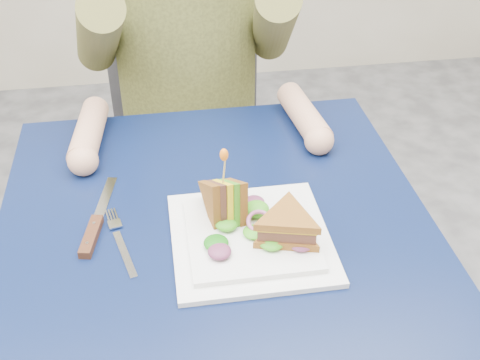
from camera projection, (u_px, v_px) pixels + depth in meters
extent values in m
cube|color=black|center=(215.00, 222.00, 1.06)|extent=(0.75, 0.75, 0.03)
cylinder|color=#595B5E|center=(75.00, 264.00, 1.49)|extent=(0.04, 0.04, 0.70)
cylinder|color=#595B5E|center=(325.00, 238.00, 1.57)|extent=(0.04, 0.04, 0.70)
cube|color=#47474C|center=(192.00, 162.00, 1.68)|extent=(0.42, 0.40, 0.04)
cube|color=#47474C|center=(182.00, 52.00, 1.68)|extent=(0.42, 0.03, 0.46)
cylinder|color=#47474C|center=(137.00, 272.00, 1.66)|extent=(0.02, 0.02, 0.43)
cylinder|color=#47474C|center=(265.00, 258.00, 1.71)|extent=(0.02, 0.02, 0.43)
cylinder|color=#47474C|center=(135.00, 197.00, 1.93)|extent=(0.02, 0.02, 0.43)
cylinder|color=#47474C|center=(245.00, 187.00, 1.98)|extent=(0.02, 0.02, 0.43)
cylinder|color=#4D5124|center=(185.00, 20.00, 1.42)|extent=(0.34, 0.34, 0.52)
cylinder|color=brown|center=(98.00, 34.00, 1.31)|extent=(0.15, 0.39, 0.31)
cylinder|color=tan|center=(89.00, 132.00, 1.22)|extent=(0.08, 0.20, 0.06)
sphere|color=tan|center=(83.00, 161.00, 1.15)|extent=(0.06, 0.06, 0.06)
cylinder|color=brown|center=(273.00, 23.00, 1.36)|extent=(0.15, 0.39, 0.31)
cylinder|color=tan|center=(304.00, 115.00, 1.28)|extent=(0.08, 0.20, 0.06)
sphere|color=tan|center=(319.00, 140.00, 1.20)|extent=(0.06, 0.06, 0.06)
cube|color=white|center=(251.00, 238.00, 1.00)|extent=(0.26, 0.26, 0.01)
cube|color=white|center=(251.00, 234.00, 0.99)|extent=(0.21, 0.21, 0.01)
cube|color=silver|center=(125.00, 254.00, 0.97)|extent=(0.04, 0.12, 0.00)
cube|color=silver|center=(115.00, 224.00, 1.03)|extent=(0.03, 0.03, 0.00)
cube|color=silver|center=(107.00, 216.00, 1.05)|extent=(0.01, 0.03, 0.00)
cube|color=silver|center=(110.00, 215.00, 1.05)|extent=(0.01, 0.03, 0.00)
cube|color=silver|center=(113.00, 214.00, 1.05)|extent=(0.01, 0.03, 0.00)
cube|color=silver|center=(116.00, 214.00, 1.05)|extent=(0.01, 0.03, 0.00)
cube|color=silver|center=(105.00, 200.00, 1.09)|extent=(0.04, 0.14, 0.00)
cube|color=black|center=(91.00, 236.00, 1.00)|extent=(0.04, 0.10, 0.01)
cylinder|color=silver|center=(94.00, 223.00, 1.02)|extent=(0.01, 0.01, 0.00)
cylinder|color=silver|center=(87.00, 243.00, 0.98)|extent=(0.01, 0.01, 0.00)
cylinder|color=tan|center=(224.00, 169.00, 0.96)|extent=(0.01, 0.01, 0.06)
ellipsoid|color=orange|center=(224.00, 155.00, 0.95)|extent=(0.01, 0.01, 0.02)
torus|color=#9E4C7A|center=(259.00, 222.00, 0.99)|extent=(0.04, 0.04, 0.02)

